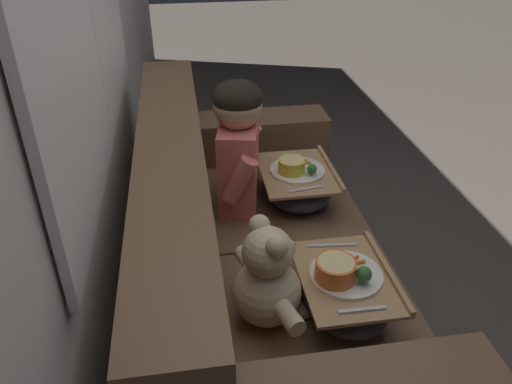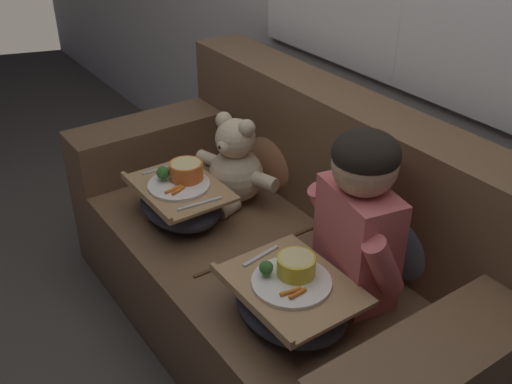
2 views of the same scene
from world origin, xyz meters
The scene contains 8 objects.
ground_plane centered at (0.00, 0.00, 0.00)m, with size 14.00×14.00×0.00m, color #4C443D.
couch centered at (0.00, 0.07, 0.33)m, with size 1.81×0.88×0.90m.
throw_pillow_behind_child centered at (0.34, 0.26, 0.59)m, with size 0.36×0.17×0.37m.
throw_pillow_behind_teddy centered at (-0.34, 0.26, 0.59)m, with size 0.34×0.16×0.35m.
child_figure centered at (0.34, 0.06, 0.73)m, with size 0.42×0.23×0.56m.
teddy_bear centered at (-0.34, 0.06, 0.57)m, with size 0.39×0.28×0.36m.
lap_tray_child centered at (0.34, -0.19, 0.50)m, with size 0.40×0.31×0.21m.
lap_tray_teddy centered at (-0.34, -0.19, 0.50)m, with size 0.40×0.29×0.22m.
Camera 2 is at (1.40, -1.05, 1.68)m, focal length 42.00 mm.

